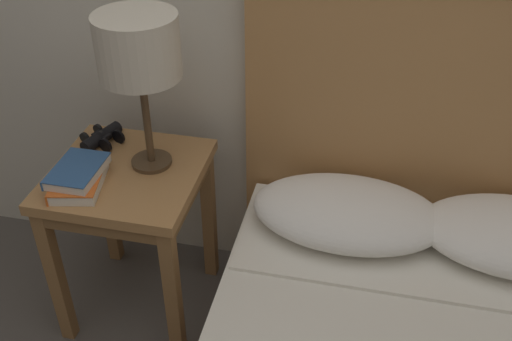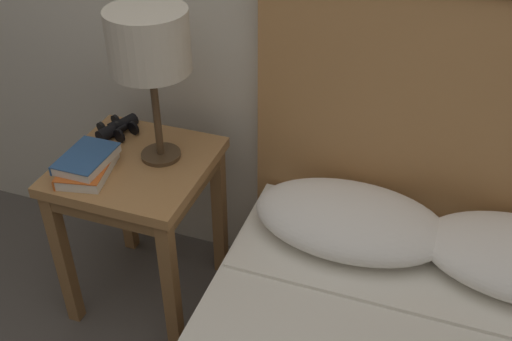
{
  "view_description": "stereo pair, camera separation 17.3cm",
  "coord_description": "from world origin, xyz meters",
  "px_view_note": "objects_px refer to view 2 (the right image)",
  "views": [
    {
      "loc": [
        0.07,
        -0.81,
        1.7
      ],
      "look_at": [
        -0.23,
        0.57,
        0.7
      ],
      "focal_mm": 42.0,
      "sensor_mm": 36.0,
      "label": 1
    },
    {
      "loc": [
        0.24,
        -0.76,
        1.7
      ],
      "look_at": [
        -0.23,
        0.57,
        0.7
      ],
      "focal_mm": 42.0,
      "sensor_mm": 36.0,
      "label": 2
    }
  ],
  "objects_px": {
    "book_on_nightstand": "(87,168)",
    "binoculars_pair": "(118,128)",
    "book_stacked_on_top": "(86,159)",
    "table_lamp": "(149,44)",
    "nightstand": "(138,185)"
  },
  "relations": [
    {
      "from": "nightstand",
      "to": "binoculars_pair",
      "type": "xyz_separation_m",
      "value": [
        -0.14,
        0.14,
        0.12
      ]
    },
    {
      "from": "book_on_nightstand",
      "to": "binoculars_pair",
      "type": "relative_size",
      "value": 1.43
    },
    {
      "from": "book_stacked_on_top",
      "to": "binoculars_pair",
      "type": "bearing_deg",
      "value": 97.02
    },
    {
      "from": "book_stacked_on_top",
      "to": "nightstand",
      "type": "bearing_deg",
      "value": 42.58
    },
    {
      "from": "nightstand",
      "to": "book_on_nightstand",
      "type": "xyz_separation_m",
      "value": [
        -0.11,
        -0.11,
        0.11
      ]
    },
    {
      "from": "nightstand",
      "to": "table_lamp",
      "type": "relative_size",
      "value": 1.21
    },
    {
      "from": "binoculars_pair",
      "to": "book_on_nightstand",
      "type": "bearing_deg",
      "value": -82.86
    },
    {
      "from": "table_lamp",
      "to": "book_stacked_on_top",
      "type": "bearing_deg",
      "value": -138.72
    },
    {
      "from": "nightstand",
      "to": "table_lamp",
      "type": "distance_m",
      "value": 0.5
    },
    {
      "from": "nightstand",
      "to": "book_stacked_on_top",
      "type": "height_order",
      "value": "book_stacked_on_top"
    },
    {
      "from": "table_lamp",
      "to": "book_on_nightstand",
      "type": "bearing_deg",
      "value": -137.4
    },
    {
      "from": "book_on_nightstand",
      "to": "book_stacked_on_top",
      "type": "relative_size",
      "value": 1.21
    },
    {
      "from": "nightstand",
      "to": "book_on_nightstand",
      "type": "bearing_deg",
      "value": -135.37
    },
    {
      "from": "table_lamp",
      "to": "book_stacked_on_top",
      "type": "relative_size",
      "value": 2.56
    },
    {
      "from": "book_on_nightstand",
      "to": "binoculars_pair",
      "type": "distance_m",
      "value": 0.24
    }
  ]
}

